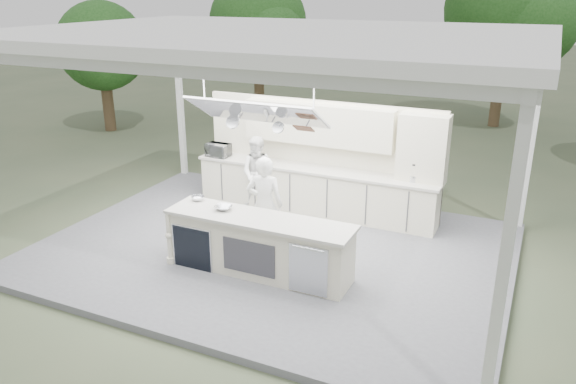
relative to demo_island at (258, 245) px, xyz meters
The scene contains 12 objects.
ground 1.10m from the demo_island, 101.07° to the left, with size 90.00×90.00×0.00m, color #4F563B.
stage_deck 1.07m from the demo_island, 101.07° to the left, with size 8.00×6.00×0.12m, color slate.
tent 3.25m from the demo_island, 101.05° to the left, with size 8.20×6.20×3.86m.
demo_island is the anchor object (origin of this frame).
back_counter 2.82m from the demo_island, 93.63° to the left, with size 5.08×0.72×0.95m.
back_wall_unit 3.19m from the demo_island, 84.98° to the left, with size 5.05×0.48×2.25m.
tree_cluster 11.02m from the demo_island, 91.82° to the left, with size 19.55×9.40×5.85m.
head_chef 0.87m from the demo_island, 108.77° to the left, with size 0.63×0.41×1.73m, color white.
sous_chef 2.79m from the demo_island, 117.28° to the left, with size 0.75×0.58×1.54m, color white.
toaster_oven 3.61m from the demo_island, 131.39° to the left, with size 0.50×0.34×0.28m, color #B8BBBF.
bowl_large 0.84m from the demo_island, behind, with size 0.28×0.28×0.07m, color #B5B8BD.
bowl_small 1.40m from the demo_island, 168.44° to the left, with size 0.22×0.22×0.07m, color silver.
Camera 1 is at (4.03, -8.09, 4.47)m, focal length 35.00 mm.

